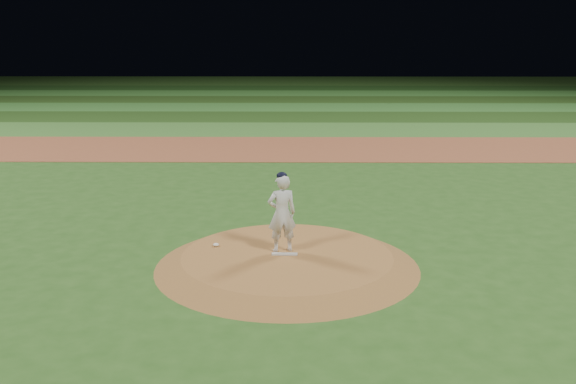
# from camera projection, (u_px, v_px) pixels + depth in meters

# --- Properties ---
(ground) EXTENTS (120.00, 120.00, 0.00)m
(ground) POSITION_uv_depth(u_px,v_px,m) (287.00, 266.00, 13.42)
(ground) COLOR #29541B
(ground) RESTS_ON ground
(infield_dirt_band) EXTENTS (70.00, 6.00, 0.02)m
(infield_dirt_band) POSITION_uv_depth(u_px,v_px,m) (291.00, 148.00, 27.01)
(infield_dirt_band) COLOR brown
(infield_dirt_band) RESTS_ON ground
(outfield_stripe_0) EXTENTS (70.00, 5.00, 0.02)m
(outfield_stripe_0) POSITION_uv_depth(u_px,v_px,m) (291.00, 129.00, 32.35)
(outfield_stripe_0) COLOR #377028
(outfield_stripe_0) RESTS_ON ground
(outfield_stripe_1) EXTENTS (70.00, 5.00, 0.02)m
(outfield_stripe_1) POSITION_uv_depth(u_px,v_px,m) (292.00, 117.00, 37.20)
(outfield_stripe_1) COLOR #204315
(outfield_stripe_1) RESTS_ON ground
(outfield_stripe_2) EXTENTS (70.00, 5.00, 0.02)m
(outfield_stripe_2) POSITION_uv_depth(u_px,v_px,m) (292.00, 107.00, 42.05)
(outfield_stripe_2) COLOR #317129
(outfield_stripe_2) RESTS_ON ground
(outfield_stripe_3) EXTENTS (70.00, 5.00, 0.02)m
(outfield_stripe_3) POSITION_uv_depth(u_px,v_px,m) (292.00, 99.00, 46.90)
(outfield_stripe_3) COLOR #224415
(outfield_stripe_3) RESTS_ON ground
(outfield_stripe_4) EXTENTS (70.00, 5.00, 0.02)m
(outfield_stripe_4) POSITION_uv_depth(u_px,v_px,m) (292.00, 93.00, 51.75)
(outfield_stripe_4) COLOR #33732A
(outfield_stripe_4) RESTS_ON ground
(outfield_stripe_5) EXTENTS (70.00, 5.00, 0.02)m
(outfield_stripe_5) POSITION_uv_depth(u_px,v_px,m) (292.00, 88.00, 56.61)
(outfield_stripe_5) COLOR #1A4014
(outfield_stripe_5) RESTS_ON ground
(pitchers_mound) EXTENTS (5.50, 5.50, 0.25)m
(pitchers_mound) POSITION_uv_depth(u_px,v_px,m) (287.00, 260.00, 13.39)
(pitchers_mound) COLOR #98622F
(pitchers_mound) RESTS_ON ground
(pitching_rubber) EXTENTS (0.54, 0.15, 0.03)m
(pitching_rubber) POSITION_uv_depth(u_px,v_px,m) (285.00, 254.00, 13.36)
(pitching_rubber) COLOR silver
(pitching_rubber) RESTS_ON pitchers_mound
(rosin_bag) EXTENTS (0.13, 0.13, 0.07)m
(rosin_bag) POSITION_uv_depth(u_px,v_px,m) (216.00, 245.00, 13.88)
(rosin_bag) COLOR white
(rosin_bag) RESTS_ON pitchers_mound
(pitcher_on_mound) EXTENTS (0.68, 0.53, 1.72)m
(pitcher_on_mound) POSITION_uv_depth(u_px,v_px,m) (282.00, 213.00, 13.38)
(pitcher_on_mound) COLOR silver
(pitcher_on_mound) RESTS_ON pitchers_mound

